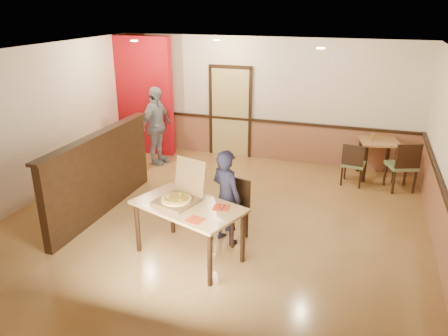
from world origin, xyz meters
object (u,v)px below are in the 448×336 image
object	(u,v)px
diner	(226,197)
pizza_box	(179,197)
passerby	(156,126)
side_chair_left	(353,163)
side_table	(378,149)
side_chair_right	(403,164)
main_table	(188,212)
condiment	(373,137)
diner_chair	(232,207)

from	to	relation	value
diner	pizza_box	world-z (taller)	diner
diner	passerby	distance (m)	3.85
side_chair_left	side_table	distance (m)	0.78
side_chair_right	pizza_box	world-z (taller)	pizza_box
main_table	pizza_box	world-z (taller)	pizza_box
pizza_box	condiment	xyz separation A→B (m)	(2.60, 3.96, -0.01)
side_chair_left	diner	bearing A→B (deg)	66.08
main_table	side_table	world-z (taller)	main_table
diner	side_chair_left	bearing A→B (deg)	-92.83
side_table	pizza_box	bearing A→B (deg)	-124.06
diner_chair	condiment	xyz separation A→B (m)	(2.01, 3.29, 0.37)
main_table	passerby	size ratio (longest dim) A/B	0.99
diner_chair	diner	size ratio (longest dim) A/B	0.65
side_chair_right	passerby	size ratio (longest dim) A/B	0.57
side_table	diner	bearing A→B (deg)	-121.89
side_chair_left	side_table	size ratio (longest dim) A/B	0.97
diner_chair	diner	distance (m)	0.27
main_table	side_chair_left	world-z (taller)	side_chair_left
side_chair_left	condiment	bearing A→B (deg)	-114.72
side_chair_right	passerby	xyz separation A→B (m)	(-5.26, -0.07, 0.33)
side_chair_right	diner	xyz separation A→B (m)	(-2.67, -2.91, 0.19)
diner_chair	side_chair_left	xyz separation A→B (m)	(1.69, 2.77, -0.04)
side_chair_right	pizza_box	size ratio (longest dim) A/B	1.34
passerby	side_chair_left	bearing A→B (deg)	-79.85
diner	condiment	world-z (taller)	diner
side_chair_left	side_table	bearing A→B (deg)	-119.75
diner_chair	pizza_box	world-z (taller)	pizza_box
diner_chair	side_chair_left	distance (m)	3.25
main_table	side_chair_right	bearing A→B (deg)	68.87
passerby	condiment	world-z (taller)	passerby
diner_chair	diner	xyz separation A→B (m)	(-0.05, -0.14, 0.22)
side_table	condiment	xyz separation A→B (m)	(-0.14, -0.09, 0.26)
side_chair_left	condiment	xyz separation A→B (m)	(0.32, 0.52, 0.41)
main_table	condiment	size ratio (longest dim) A/B	11.10
main_table	diner	distance (m)	0.70
side_chair_left	diner	xyz separation A→B (m)	(-1.74, -2.91, 0.26)
diner	condiment	xyz separation A→B (m)	(2.06, 3.44, 0.15)
side_table	passerby	xyz separation A→B (m)	(-4.79, -0.69, 0.25)
side_table	pizza_box	size ratio (longest dim) A/B	1.20
pizza_box	side_table	bearing A→B (deg)	72.89
side_table	diner	distance (m)	4.16
side_chair_right	side_table	size ratio (longest dim) A/B	1.11
side_chair_left	side_chair_right	bearing A→B (deg)	-173.41
side_chair_left	condiment	world-z (taller)	condiment
side_chair_left	diner	size ratio (longest dim) A/B	0.59
diner_chair	condiment	bearing A→B (deg)	76.62
pizza_box	side_chair_right	bearing A→B (deg)	63.81
main_table	pizza_box	distance (m)	0.26
side_table	diner	size ratio (longest dim) A/B	0.61
side_chair_left	side_chair_right	size ratio (longest dim) A/B	0.87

